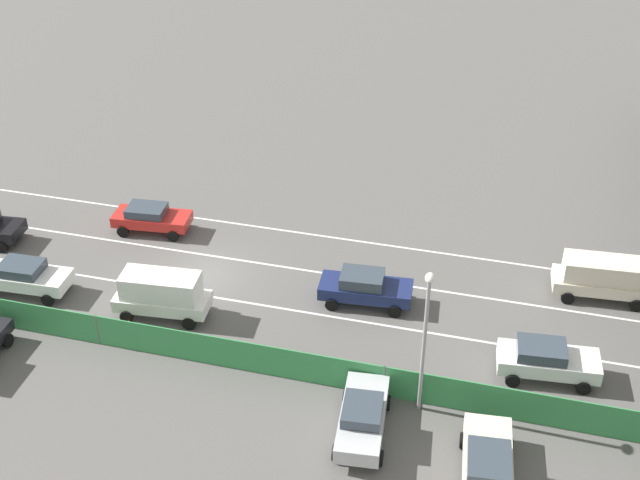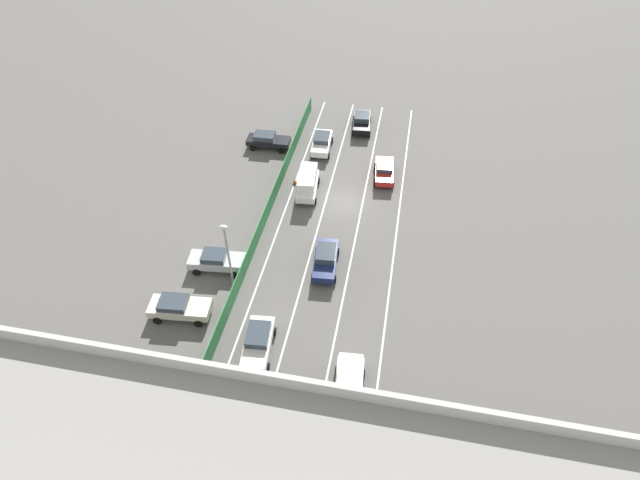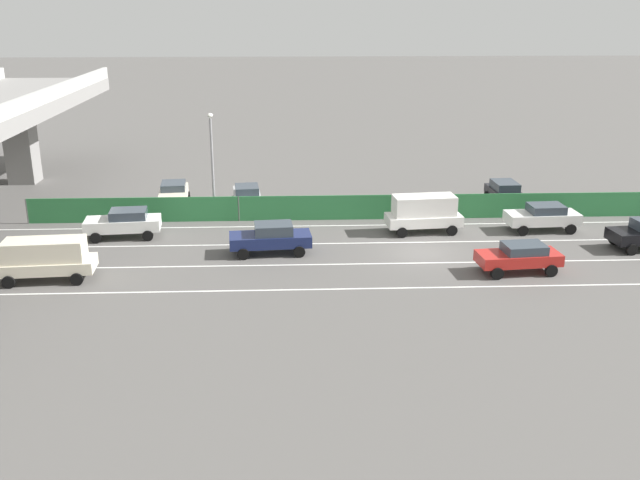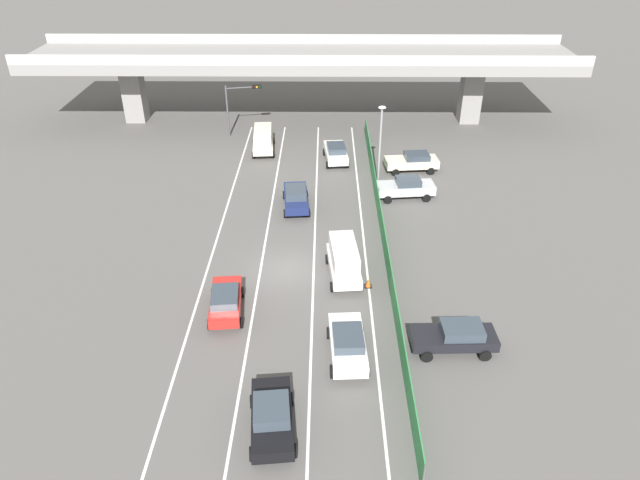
{
  "view_description": "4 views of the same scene",
  "coord_description": "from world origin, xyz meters",
  "px_view_note": "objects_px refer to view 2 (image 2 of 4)",
  "views": [
    {
      "loc": [
        32.92,
        14.96,
        25.1
      ],
      "look_at": [
        -1.21,
        5.82,
        2.35
      ],
      "focal_mm": 47.26,
      "sensor_mm": 36.0,
      "label": 1
    },
    {
      "loc": [
        -4.77,
        36.88,
        31.02
      ],
      "look_at": [
        1.04,
        6.55,
        1.08
      ],
      "focal_mm": 28.93,
      "sensor_mm": 36.0,
      "label": 2
    },
    {
      "loc": [
        -37.12,
        7.3,
        13.36
      ],
      "look_at": [
        -0.48,
        5.77,
        0.97
      ],
      "focal_mm": 39.66,
      "sensor_mm": 36.0,
      "label": 3
    },
    {
      "loc": [
        2.41,
        -30.73,
        21.08
      ],
      "look_at": [
        2.12,
        1.58,
        1.29
      ],
      "focal_mm": 32.28,
      "sensor_mm": 36.0,
      "label": 4
    }
  ],
  "objects_px": {
    "car_van_white": "(307,182)",
    "parked_sedan_dark": "(267,140)",
    "car_sedan_black": "(362,121)",
    "traffic_cone": "(295,182)",
    "car_van_cream": "(349,387)",
    "parked_wagon_silver": "(217,260)",
    "car_sedan_white": "(322,142)",
    "parked_sedan_cream": "(179,307)",
    "car_sedan_navy": "(326,259)",
    "traffic_light": "(385,439)",
    "car_sedan_red": "(384,170)",
    "car_hatchback_white": "(258,342)",
    "street_lamp": "(228,253)"
  },
  "relations": [
    {
      "from": "car_sedan_white",
      "to": "parked_sedan_cream",
      "type": "distance_m",
      "value": 24.28
    },
    {
      "from": "car_sedan_navy",
      "to": "parked_sedan_dark",
      "type": "distance_m",
      "value": 18.37
    },
    {
      "from": "parked_wagon_silver",
      "to": "traffic_cone",
      "type": "xyz_separation_m",
      "value": [
        -3.71,
        -12.09,
        -0.66
      ]
    },
    {
      "from": "car_van_cream",
      "to": "car_sedan_black",
      "type": "relative_size",
      "value": 1.08
    },
    {
      "from": "car_sedan_red",
      "to": "traffic_light",
      "type": "xyz_separation_m",
      "value": [
        -2.62,
        28.31,
        2.74
      ]
    },
    {
      "from": "car_sedan_red",
      "to": "parked_wagon_silver",
      "type": "xyz_separation_m",
      "value": [
        12.09,
        14.74,
        0.04
      ]
    },
    {
      "from": "car_van_white",
      "to": "car_sedan_red",
      "type": "xyz_separation_m",
      "value": [
        -6.89,
        -3.76,
        -0.41
      ]
    },
    {
      "from": "parked_sedan_dark",
      "to": "traffic_cone",
      "type": "bearing_deg",
      "value": 126.89
    },
    {
      "from": "car_hatchback_white",
      "to": "car_sedan_white",
      "type": "distance_m",
      "value": 25.33
    },
    {
      "from": "parked_sedan_dark",
      "to": "street_lamp",
      "type": "xyz_separation_m",
      "value": [
        -2.56,
        19.72,
        3.29
      ]
    },
    {
      "from": "car_sedan_navy",
      "to": "car_sedan_black",
      "type": "distance_m",
      "value": 21.42
    },
    {
      "from": "parked_sedan_dark",
      "to": "parked_sedan_cream",
      "type": "height_order",
      "value": "parked_sedan_cream"
    },
    {
      "from": "car_van_white",
      "to": "car_sedan_white",
      "type": "height_order",
      "value": "car_van_white"
    },
    {
      "from": "car_van_white",
      "to": "street_lamp",
      "type": "bearing_deg",
      "value": 76.28
    },
    {
      "from": "car_van_cream",
      "to": "traffic_light",
      "type": "xyz_separation_m",
      "value": [
        -2.53,
        4.15,
        2.4
      ]
    },
    {
      "from": "car_sedan_navy",
      "to": "parked_sedan_cream",
      "type": "distance_m",
      "value": 11.99
    },
    {
      "from": "car_van_cream",
      "to": "street_lamp",
      "type": "height_order",
      "value": "street_lamp"
    },
    {
      "from": "parked_sedan_dark",
      "to": "parked_wagon_silver",
      "type": "bearing_deg",
      "value": 91.7
    },
    {
      "from": "parked_sedan_cream",
      "to": "car_sedan_black",
      "type": "bearing_deg",
      "value": -109.3
    },
    {
      "from": "car_sedan_black",
      "to": "traffic_cone",
      "type": "xyz_separation_m",
      "value": [
        5.03,
        11.15,
        -0.66
      ]
    },
    {
      "from": "car_van_white",
      "to": "car_sedan_black",
      "type": "relative_size",
      "value": 1.03
    },
    {
      "from": "car_sedan_navy",
      "to": "car_van_white",
      "type": "bearing_deg",
      "value": -69.49
    },
    {
      "from": "parked_sedan_cream",
      "to": "traffic_light",
      "type": "xyz_separation_m",
      "value": [
        -15.89,
        8.48,
        2.71
      ]
    },
    {
      "from": "car_sedan_red",
      "to": "parked_sedan_cream",
      "type": "height_order",
      "value": "parked_sedan_cream"
    },
    {
      "from": "car_van_cream",
      "to": "parked_wagon_silver",
      "type": "xyz_separation_m",
      "value": [
        12.19,
        -9.41,
        -0.3
      ]
    },
    {
      "from": "car_sedan_red",
      "to": "car_hatchback_white",
      "type": "bearing_deg",
      "value": 72.99
    },
    {
      "from": "traffic_light",
      "to": "car_sedan_navy",
      "type": "bearing_deg",
      "value": -68.43
    },
    {
      "from": "car_sedan_white",
      "to": "parked_sedan_dark",
      "type": "distance_m",
      "value": 5.75
    },
    {
      "from": "car_van_white",
      "to": "traffic_light",
      "type": "xyz_separation_m",
      "value": [
        -9.51,
        24.55,
        2.33
      ]
    },
    {
      "from": "car_sedan_red",
      "to": "car_sedan_black",
      "type": "bearing_deg",
      "value": -68.48
    },
    {
      "from": "parked_sedan_dark",
      "to": "traffic_light",
      "type": "relative_size",
      "value": 0.9
    },
    {
      "from": "car_hatchback_white",
      "to": "car_van_cream",
      "type": "bearing_deg",
      "value": 160.2
    },
    {
      "from": "car_hatchback_white",
      "to": "traffic_cone",
      "type": "bearing_deg",
      "value": -84.8
    },
    {
      "from": "car_hatchback_white",
      "to": "traffic_cone",
      "type": "height_order",
      "value": "car_hatchback_white"
    },
    {
      "from": "car_sedan_red",
      "to": "street_lamp",
      "type": "distance_m",
      "value": 19.8
    },
    {
      "from": "car_sedan_navy",
      "to": "car_sedan_black",
      "type": "xyz_separation_m",
      "value": [
        -0.11,
        -21.42,
        -0.02
      ]
    },
    {
      "from": "street_lamp",
      "to": "parked_wagon_silver",
      "type": "bearing_deg",
      "value": -44.26
    },
    {
      "from": "car_van_cream",
      "to": "car_sedan_red",
      "type": "bearing_deg",
      "value": -89.78
    },
    {
      "from": "car_sedan_black",
      "to": "traffic_light",
      "type": "xyz_separation_m",
      "value": [
        -5.97,
        36.8,
        2.7
      ]
    },
    {
      "from": "car_sedan_red",
      "to": "car_sedan_white",
      "type": "relative_size",
      "value": 0.98
    },
    {
      "from": "car_van_white",
      "to": "car_sedan_white",
      "type": "xyz_separation_m",
      "value": [
        0.01,
        -7.36,
        -0.36
      ]
    },
    {
      "from": "car_van_white",
      "to": "car_sedan_navy",
      "type": "bearing_deg",
      "value": 110.51
    },
    {
      "from": "car_hatchback_white",
      "to": "parked_wagon_silver",
      "type": "relative_size",
      "value": 0.96
    },
    {
      "from": "car_sedan_navy",
      "to": "car_sedan_white",
      "type": "relative_size",
      "value": 1.04
    },
    {
      "from": "car_sedan_white",
      "to": "parked_sedan_cream",
      "type": "bearing_deg",
      "value": 74.79
    },
    {
      "from": "car_van_white",
      "to": "parked_sedan_dark",
      "type": "bearing_deg",
      "value": -49.68
    },
    {
      "from": "traffic_light",
      "to": "parked_wagon_silver",
      "type": "bearing_deg",
      "value": -42.68
    },
    {
      "from": "car_hatchback_white",
      "to": "traffic_cone",
      "type": "relative_size",
      "value": 7.99
    },
    {
      "from": "car_sedan_red",
      "to": "parked_sedan_cream",
      "type": "relative_size",
      "value": 0.94
    },
    {
      "from": "car_hatchback_white",
      "to": "traffic_cone",
      "type": "distance_m",
      "value": 19.16
    }
  ]
}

